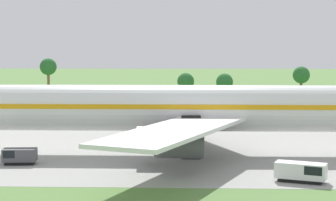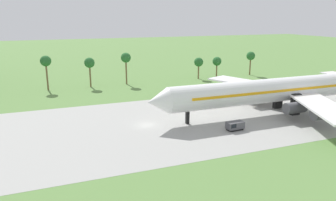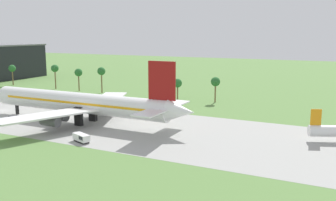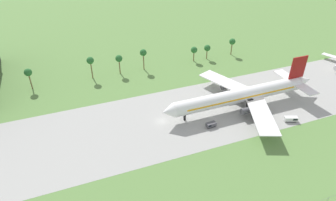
% 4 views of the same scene
% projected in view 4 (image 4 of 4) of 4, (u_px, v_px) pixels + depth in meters
% --- Properties ---
extents(ground_plane, '(600.00, 600.00, 0.00)m').
position_uv_depth(ground_plane, '(161.00, 121.00, 121.87)').
color(ground_plane, '#5B8442').
extents(taxiway_strip, '(320.00, 44.00, 0.02)m').
position_uv_depth(taxiway_strip, '(161.00, 121.00, 121.86)').
color(taxiway_strip, '#9E9E99').
rests_on(taxiway_strip, ground_plane).
extents(jet_airliner, '(73.15, 54.93, 19.39)m').
position_uv_depth(jet_airliner, '(243.00, 95.00, 127.61)').
color(jet_airliner, white).
rests_on(jet_airliner, ground_plane).
extents(baggage_tug, '(5.58, 3.72, 2.05)m').
position_uv_depth(baggage_tug, '(291.00, 119.00, 121.42)').
color(baggage_tug, black).
rests_on(baggage_tug, ground_plane).
extents(fuel_truck, '(4.10, 2.31, 1.91)m').
position_uv_depth(fuel_truck, '(211.00, 125.00, 118.29)').
color(fuel_truck, black).
rests_on(fuel_truck, ground_plane).
extents(palm_tree_row, '(113.44, 3.60, 11.73)m').
position_uv_depth(palm_tree_row, '(149.00, 55.00, 157.46)').
color(palm_tree_row, brown).
rests_on(palm_tree_row, ground_plane).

